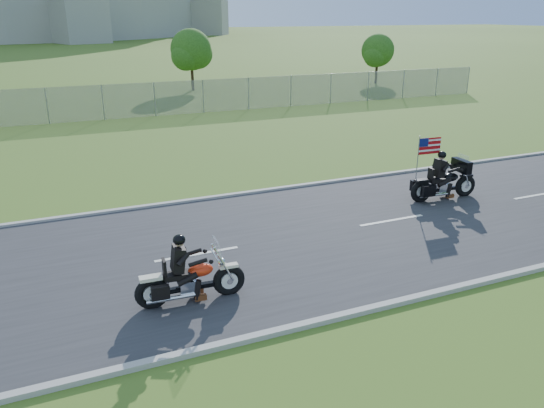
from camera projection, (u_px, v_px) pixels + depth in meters
name	position (u px, v px, depth m)	size (l,w,h in m)	color
ground	(269.00, 243.00, 14.39)	(420.00, 420.00, 0.00)	#3F5A1C
road	(269.00, 243.00, 14.38)	(120.00, 8.00, 0.04)	#28282B
curb_north	(222.00, 197.00, 17.87)	(120.00, 0.18, 0.12)	#9E9B93
curb_south	(345.00, 315.00, 10.87)	(120.00, 0.18, 0.12)	#9E9B93
fence	(47.00, 106.00, 29.49)	(60.00, 0.03, 2.00)	gray
tree_fence_near	(192.00, 52.00, 41.57)	(3.52, 3.28, 4.75)	#382316
tree_fence_far	(378.00, 52.00, 45.85)	(3.08, 2.87, 4.20)	#382316
motorcycle_lead	(189.00, 281.00, 11.29)	(2.40, 0.64, 1.62)	black
motorcycle_follow	(444.00, 183.00, 17.54)	(2.51, 0.83, 2.10)	black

